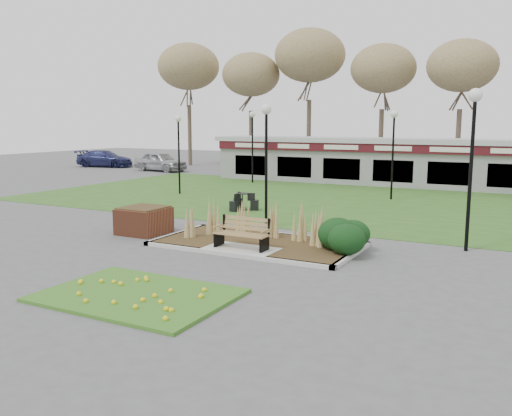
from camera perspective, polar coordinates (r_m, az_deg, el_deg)
The scene contains 17 objects.
ground at distance 16.23m, azimuth -1.82°, elevation -4.81°, with size 100.00×100.00×0.00m, color #515154.
lawn at distance 27.12m, azimuth 10.82°, elevation 0.66°, with size 34.00×16.00×0.02m, color #2E561B.
flower_bed at distance 12.57m, azimuth -12.38°, elevation -8.83°, with size 4.20×3.00×0.16m.
planting_bed at distance 16.76m, azimuth 4.26°, elevation -3.09°, with size 6.75×3.40×1.27m.
park_bench at distance 16.31m, azimuth -1.40°, elevation -2.62°, with size 1.70×0.66×0.93m.
brick_planter at distance 19.40m, azimuth -11.71°, elevation -1.27°, with size 1.50×1.50×0.95m.
food_pavilion at distance 34.62m, azimuth 14.80°, elevation 4.75°, with size 24.60×3.40×2.90m.
tree_backdrop at distance 42.64m, azimuth 17.73°, elevation 14.64°, with size 47.24×5.24×10.36m.
lamp_post_near_left at distance 19.86m, azimuth 1.09°, elevation 7.35°, with size 0.38×0.38×4.53m.
lamp_post_near_right at distance 17.32m, azimuth 21.88°, elevation 7.27°, with size 0.40×0.40×4.86m.
lamp_post_mid_left at distance 29.65m, azimuth -8.16°, elevation 7.41°, with size 0.35×0.35×4.24m.
lamp_post_mid_right at distance 27.97m, azimuth 14.28°, elevation 7.46°, with size 0.37×0.37×4.46m.
lamp_post_far_left at distance 34.83m, azimuth -0.38°, elevation 8.11°, with size 0.38×0.38×4.55m.
bistro_set_a at distance 24.05m, azimuth -1.43°, elevation 0.39°, with size 1.38×1.31×0.74m.
car_silver at distance 44.05m, azimuth -10.03°, elevation 4.85°, with size 1.84×4.57×1.56m, color #ADAEB2.
car_black at distance 45.11m, azimuth 2.56°, elevation 5.03°, with size 1.56×4.48×1.47m, color black.
car_blue at distance 49.27m, azimuth -15.62°, elevation 5.03°, with size 2.03×5.00×1.45m, color navy.
Camera 1 is at (7.81, -13.68, 3.88)m, focal length 38.00 mm.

